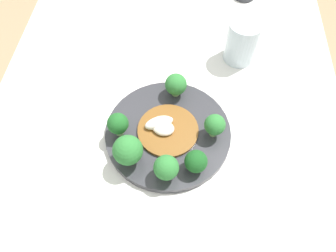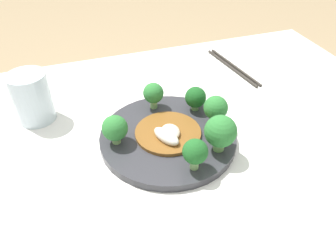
% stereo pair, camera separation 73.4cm
% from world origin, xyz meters
% --- Properties ---
extents(ground_plane, '(8.00, 8.00, 0.00)m').
position_xyz_m(ground_plane, '(0.00, 0.00, 0.00)').
color(ground_plane, '#9E8460').
extents(table, '(1.15, 0.80, 0.75)m').
position_xyz_m(table, '(0.00, 0.00, 0.38)').
color(table, silver).
rests_on(table, ground_plane).
extents(plate, '(0.27, 0.27, 0.02)m').
position_xyz_m(plate, '(0.01, 0.01, 0.76)').
color(plate, '#333338').
rests_on(plate, table).
extents(broccoli_west, '(0.05, 0.05, 0.06)m').
position_xyz_m(broccoli_west, '(-0.09, 0.02, 0.80)').
color(broccoli_west, '#89B76B').
rests_on(broccoli_west, plate).
extents(broccoli_north, '(0.04, 0.04, 0.06)m').
position_xyz_m(broccoli_north, '(0.01, 0.10, 0.81)').
color(broccoli_north, '#89B76B').
rests_on(broccoli_north, plate).
extents(broccoli_northeast, '(0.04, 0.04, 0.05)m').
position_xyz_m(broccoli_northeast, '(0.09, 0.07, 0.80)').
color(broccoli_northeast, '#89B76B').
rests_on(broccoli_northeast, plate).
extents(broccoli_southeast, '(0.06, 0.06, 0.07)m').
position_xyz_m(broccoli_southeast, '(0.08, -0.06, 0.81)').
color(broccoli_southeast, '#70A356').
rests_on(broccoli_southeast, plate).
extents(broccoli_south, '(0.04, 0.04, 0.06)m').
position_xyz_m(broccoli_south, '(0.02, -0.09, 0.81)').
color(broccoli_south, '#89B76B').
rests_on(broccoli_south, plate).
extents(broccoli_east, '(0.05, 0.05, 0.06)m').
position_xyz_m(broccoli_east, '(0.11, 0.01, 0.81)').
color(broccoli_east, '#70A356').
rests_on(broccoli_east, plate).
extents(stirfry_center, '(0.13, 0.13, 0.02)m').
position_xyz_m(stirfry_center, '(0.01, 0.00, 0.78)').
color(stirfry_center, brown).
rests_on(stirfry_center, plate).
extents(drinking_glass, '(0.08, 0.08, 0.11)m').
position_xyz_m(drinking_glass, '(-0.23, 0.17, 0.81)').
color(drinking_glass, silver).
rests_on(drinking_glass, table).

